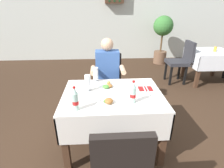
# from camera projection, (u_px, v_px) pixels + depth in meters

# --- Properties ---
(ground_plane) EXTENTS (11.00, 11.00, 0.00)m
(ground_plane) POSITION_uv_depth(u_px,v_px,m) (118.00, 139.00, 2.43)
(ground_plane) COLOR #382619
(back_wall) EXTENTS (11.00, 0.12, 3.02)m
(back_wall) POSITION_uv_depth(u_px,v_px,m) (107.00, 12.00, 5.52)
(back_wall) COLOR silver
(back_wall) RESTS_ON ground
(main_dining_table) EXTENTS (1.17, 0.89, 0.75)m
(main_dining_table) POSITION_uv_depth(u_px,v_px,m) (113.00, 106.00, 2.14)
(main_dining_table) COLOR white
(main_dining_table) RESTS_ON ground
(chair_far_diner_seat) EXTENTS (0.44, 0.50, 0.97)m
(chair_far_diner_seat) POSITION_uv_depth(u_px,v_px,m) (109.00, 81.00, 2.91)
(chair_far_diner_seat) COLOR black
(chair_far_diner_seat) RESTS_ON ground
(chair_near_camera_side) EXTENTS (0.44, 0.50, 0.97)m
(chair_near_camera_side) POSITION_uv_depth(u_px,v_px,m) (119.00, 163.00, 1.39)
(chair_near_camera_side) COLOR black
(chair_near_camera_side) RESTS_ON ground
(seated_diner_far) EXTENTS (0.50, 0.46, 1.26)m
(seated_diner_far) POSITION_uv_depth(u_px,v_px,m) (108.00, 74.00, 2.74)
(seated_diner_far) COLOR #282D42
(seated_diner_far) RESTS_ON ground
(plate_near_camera) EXTENTS (0.23, 0.23, 0.07)m
(plate_near_camera) POSITION_uv_depth(u_px,v_px,m) (108.00, 102.00, 1.84)
(plate_near_camera) COLOR white
(plate_near_camera) RESTS_ON main_dining_table
(plate_far_diner) EXTENTS (0.26, 0.26, 0.06)m
(plate_far_diner) POSITION_uv_depth(u_px,v_px,m) (109.00, 86.00, 2.22)
(plate_far_diner) COLOR white
(plate_far_diner) RESTS_ON main_dining_table
(beer_glass_left) EXTENTS (0.07, 0.07, 0.20)m
(beer_glass_left) POSITION_uv_depth(u_px,v_px,m) (96.00, 74.00, 2.36)
(beer_glass_left) COLOR white
(beer_glass_left) RESTS_ON main_dining_table
(beer_glass_middle) EXTENTS (0.07, 0.07, 0.20)m
(beer_glass_middle) POSITION_uv_depth(u_px,v_px,m) (88.00, 83.00, 2.09)
(beer_glass_middle) COLOR white
(beer_glass_middle) RESTS_ON main_dining_table
(cola_bottle_primary) EXTENTS (0.07, 0.07, 0.25)m
(cola_bottle_primary) POSITION_uv_depth(u_px,v_px,m) (133.00, 93.00, 1.85)
(cola_bottle_primary) COLOR silver
(cola_bottle_primary) RESTS_ON main_dining_table
(cola_bottle_secondary) EXTENTS (0.06, 0.06, 0.25)m
(cola_bottle_secondary) POSITION_uv_depth(u_px,v_px,m) (75.00, 100.00, 1.71)
(cola_bottle_secondary) COLOR silver
(cola_bottle_secondary) RESTS_ON main_dining_table
(napkin_cutlery_set) EXTENTS (0.17, 0.19, 0.01)m
(napkin_cutlery_set) POSITION_uv_depth(u_px,v_px,m) (145.00, 89.00, 2.18)
(napkin_cutlery_set) COLOR maroon
(napkin_cutlery_set) RESTS_ON main_dining_table
(background_dining_table) EXTENTS (0.92, 0.80, 0.75)m
(background_dining_table) POSITION_uv_depth(u_px,v_px,m) (209.00, 59.00, 4.07)
(background_dining_table) COLOR white
(background_dining_table) RESTS_ON ground
(background_chair_left) EXTENTS (0.50, 0.44, 0.97)m
(background_chair_left) POSITION_uv_depth(u_px,v_px,m) (181.00, 60.00, 4.03)
(background_chair_left) COLOR #2D2D33
(background_chair_left) RESTS_ON ground
(background_table_tumbler) EXTENTS (0.06, 0.06, 0.11)m
(background_table_tumbler) POSITION_uv_depth(u_px,v_px,m) (215.00, 49.00, 3.92)
(background_table_tumbler) COLOR gold
(background_table_tumbler) RESTS_ON background_dining_table
(potted_plant_corner) EXTENTS (0.58, 0.58, 1.43)m
(potted_plant_corner) POSITION_uv_depth(u_px,v_px,m) (162.00, 33.00, 5.26)
(potted_plant_corner) COLOR brown
(potted_plant_corner) RESTS_ON ground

